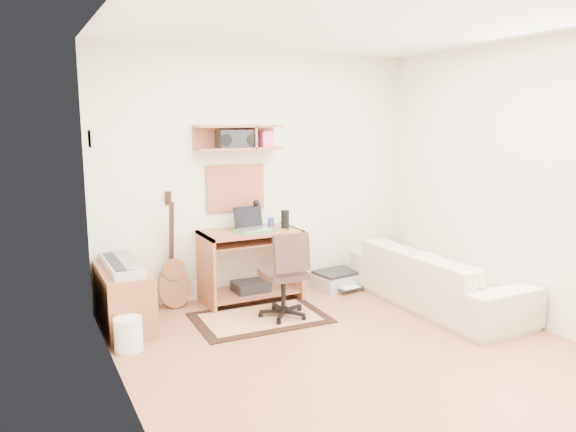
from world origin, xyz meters
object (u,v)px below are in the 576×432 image
task_chair (283,274)px  cabinet (124,298)px  desk (250,266)px  printer (337,280)px  sofa (437,268)px

task_chair → cabinet: 1.48m
desk → printer: size_ratio=2.06×
task_chair → cabinet: bearing=163.9°
task_chair → printer: task_chair is taller
printer → sofa: size_ratio=0.24×
desk → cabinet: 1.35m
desk → sofa: bearing=-31.6°
cabinet → desk: bearing=7.5°
desk → sofa: size_ratio=0.50×
sofa → task_chair: bearing=76.1°
task_chair → cabinet: (-1.41, 0.44, -0.16)m
desk → cabinet: (-1.33, -0.18, -0.10)m
task_chair → cabinet: size_ratio=0.96×
printer → sofa: sofa is taller
printer → cabinet: bearing=175.1°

